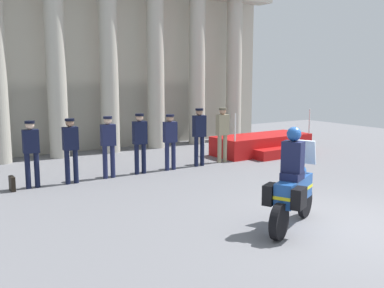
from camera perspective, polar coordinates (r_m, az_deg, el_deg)
name	(u,v)px	position (r m, az deg, el deg)	size (l,w,h in m)	color
ground_plane	(348,226)	(9.14, 19.08, -9.72)	(28.00, 28.00, 0.00)	slate
colonnade_backdrop	(103,56)	(16.94, -11.14, 10.77)	(14.61, 1.50, 6.39)	#A49F91
reviewing_stand	(263,145)	(16.23, 8.94, -0.11)	(3.59, 1.94, 1.56)	#B71414
officer_in_row_0	(31,149)	(11.85, -19.62, -0.55)	(0.40, 0.25, 1.69)	black
officer_in_row_1	(71,145)	(12.02, -15.05, -0.18)	(0.40, 0.25, 1.70)	black
officer_in_row_2	(108,142)	(12.44, -10.50, 0.27)	(0.40, 0.25, 1.69)	#191E42
officer_in_row_3	(140,139)	(12.83, -6.59, 0.68)	(0.40, 0.25, 1.72)	black
officer_in_row_4	(170,138)	(13.27, -2.77, 0.82)	(0.40, 0.25, 1.65)	#191E42
officer_in_row_5	(199,132)	(13.81, 0.92, 1.49)	(0.40, 0.25, 1.78)	black
officer_in_row_6	(222,130)	(14.44, 3.86, 1.73)	(0.40, 0.25, 1.75)	gray
motorcycle_with_rider	(293,187)	(8.49, 12.57, -5.28)	(1.94, 1.11, 1.90)	black
briefcase_on_ground	(12,184)	(11.88, -21.72, -4.67)	(0.10, 0.32, 0.36)	black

